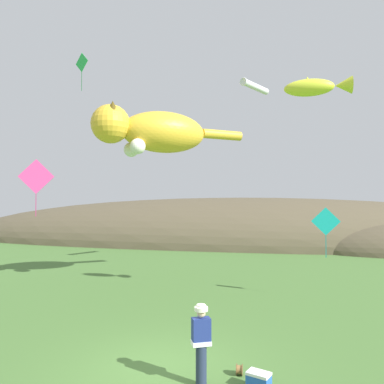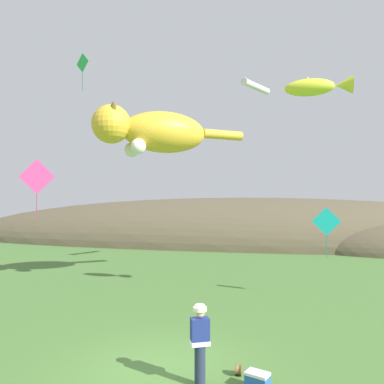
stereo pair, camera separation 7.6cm
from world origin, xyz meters
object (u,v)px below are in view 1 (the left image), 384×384
Objects in this scene: kite_spool at (239,370)px; picnic_cooler at (259,381)px; kite_diamond_pink at (36,177)px; kite_tube_streamer at (255,87)px; kite_diamond_green at (82,63)px; kite_fish_windsock at (316,87)px; kite_diamond_teal at (326,222)px; kite_giant_cat at (153,132)px; festival_attendant at (201,342)px.

kite_spool is 0.44× the size of picnic_cooler.
picnic_cooler is at bearing -30.10° from kite_diamond_pink.
kite_tube_streamer is 9.41m from kite_diamond_green.
kite_spool is 10.42m from kite_fish_windsock.
kite_spool is 0.12× the size of kite_diamond_teal.
kite_fish_windsock reaches higher than kite_diamond_pink.
kite_diamond_pink is (-3.75, -3.58, -2.33)m from kite_giant_cat.
picnic_cooler is 0.09× the size of kite_giant_cat.
kite_giant_cat reaches higher than picnic_cooler.
kite_diamond_pink reaches higher than kite_spool.
kite_giant_cat reaches higher than kite_diamond_pink.
picnic_cooler is at bearing -108.16° from kite_diamond_teal.
kite_fish_windsock is 10.90m from kite_diamond_green.
kite_fish_windsock reaches higher than festival_attendant.
kite_diamond_teal is at bearing 67.37° from kite_spool.
kite_diamond_pink is at bearing 145.44° from festival_attendant.
kite_fish_windsock is 5.36m from kite_diamond_teal.
kite_fish_windsock reaches higher than kite_diamond_teal.
kite_diamond_teal is (3.78, 7.87, 2.25)m from festival_attendant.
kite_giant_cat is at bearing 172.81° from kite_diamond_teal.
kite_giant_cat is 7.07m from kite_tube_streamer.
picnic_cooler is at bearing 5.17° from festival_attendant.
kite_fish_windsock is at bearing -69.14° from kite_tube_streamer.
kite_diamond_pink is 1.25× the size of kite_diamond_green.
kite_diamond_pink is (-8.41, 4.58, 4.89)m from kite_spool.
kite_diamond_pink is (-10.92, -1.28, -3.35)m from kite_fish_windsock.
kite_fish_windsock is 1.21× the size of kite_diamond_teal.
kite_diamond_pink is at bearing 149.90° from picnic_cooler.
picnic_cooler is 0.28× the size of kite_diamond_teal.
festival_attendant is 0.77× the size of kite_diamond_pink.
festival_attendant is at bearing -116.76° from kite_fish_windsock.
kite_tube_streamer reaches higher than kite_spool.
kite_fish_windsock is (2.05, 6.42, 8.19)m from picnic_cooler.
kite_diamond_teal reaches higher than kite_spool.
kite_diamond_teal is (7.66, -0.97, -4.15)m from kite_giant_cat.
kite_diamond_green reaches higher than kite_spool.
kite_fish_windsock reaches higher than picnic_cooler.
kite_giant_cat reaches higher than kite_spool.
festival_attendant is at bearing -115.69° from kite_diamond_teal.
festival_attendant is 6.94× the size of kite_spool.
festival_attendant is 10.42m from kite_fish_windsock.
festival_attendant is at bearing -48.54° from kite_diamond_green.
picnic_cooler is at bearing -59.58° from kite_giant_cat.
kite_diamond_green is (-3.35, -0.65, 3.31)m from kite_giant_cat.
festival_attendant is at bearing -174.83° from picnic_cooler.
kite_tube_streamer is 9.46m from kite_diamond_teal.
kite_fish_windsock is at bearing 72.27° from picnic_cooler.
festival_attendant is 9.01m from kite_diamond_teal.
kite_diamond_teal is (3.00, 7.19, 3.07)m from kite_spool.
kite_diamond_teal reaches higher than picnic_cooler.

